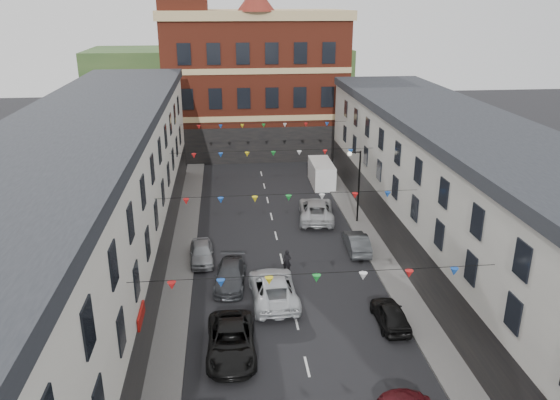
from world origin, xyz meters
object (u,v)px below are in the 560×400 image
object	(u,v)px
car_left_c	(231,341)
car_right_d	(391,314)
street_lamp	(356,177)
car_left_e	(202,252)
pedestrian	(287,261)
car_right_f	(316,210)
car_right_e	(357,242)
white_van	(321,173)
moving_car	(273,288)
car_left_d	(230,276)

from	to	relation	value
car_left_c	car_right_d	distance (m)	8.98
street_lamp	car_left_e	world-z (taller)	street_lamp
car_left_e	pedestrian	distance (m)	6.07
car_right_d	car_left_e	bearing A→B (deg)	-40.13
car_left_c	car_right_f	distance (m)	19.05
car_left_e	pedestrian	xyz separation A→B (m)	(5.66, -2.19, 0.11)
car_left_c	car_right_d	world-z (taller)	car_left_c
car_right_d	car_right_e	distance (m)	9.51
car_right_d	pedestrian	world-z (taller)	pedestrian
car_left_c	car_right_f	bearing A→B (deg)	68.27
pedestrian	car_left_e	bearing A→B (deg)	179.33
white_van	pedestrian	bearing A→B (deg)	-106.05
car_left_e	car_right_e	bearing A→B (deg)	-0.53
car_left_c	white_van	size ratio (longest dim) A/B	1.04
street_lamp	moving_car	xyz separation A→B (m)	(-7.62, -11.46, -3.11)
car_left_e	moving_car	bearing A→B (deg)	-55.18
white_van	car_right_e	bearing A→B (deg)	-89.57
car_right_f	street_lamp	bearing A→B (deg)	167.52
car_left_c	car_left_d	size ratio (longest dim) A/B	1.16
car_left_e	white_van	world-z (taller)	white_van
car_right_e	pedestrian	bearing A→B (deg)	29.13
street_lamp	car_right_e	bearing A→B (deg)	-101.25
street_lamp	car_right_e	distance (m)	6.28
street_lamp	car_left_c	distance (m)	19.71
street_lamp	car_left_e	size ratio (longest dim) A/B	1.52
white_van	car_left_d	bearing A→B (deg)	-114.66
car_right_f	moving_car	size ratio (longest dim) A/B	1.03
white_van	car_right_d	bearing A→B (deg)	-90.28
car_right_d	car_right_f	xyz separation A→B (m)	(-1.53, 15.84, 0.17)
street_lamp	moving_car	distance (m)	14.11
car_right_f	pedestrian	size ratio (longest dim) A/B	3.79
car_right_e	moving_car	world-z (taller)	moving_car
car_right_e	white_van	size ratio (longest dim) A/B	0.79
car_right_d	pedestrian	bearing A→B (deg)	-53.71
car_left_c	pedestrian	world-z (taller)	pedestrian
car_left_c	white_van	xyz separation A→B (m)	(9.27, 26.51, 0.40)
car_left_d	white_van	distance (m)	21.40
car_right_d	car_left_c	bearing A→B (deg)	11.39
white_van	car_left_c	bearing A→B (deg)	-108.47
car_left_c	moving_car	size ratio (longest dim) A/B	0.93
car_right_e	car_left_d	bearing A→B (deg)	26.32
car_left_c	car_right_d	xyz separation A→B (m)	(8.80, 1.77, -0.08)
car_left_e	car_right_e	xyz separation A→B (m)	(11.00, 0.53, -0.00)
street_lamp	car_right_f	world-z (taller)	street_lamp
car_right_e	pedestrian	world-z (taller)	pedestrian
car_left_c	car_left_e	world-z (taller)	car_left_c
car_left_e	moving_car	size ratio (longest dim) A/B	0.69
car_left_d	car_right_f	world-z (taller)	car_right_f
car_left_d	car_right_e	xyz separation A→B (m)	(9.10, 4.08, 0.00)
car_left_c	car_right_e	xyz separation A→B (m)	(9.17, 11.27, -0.07)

